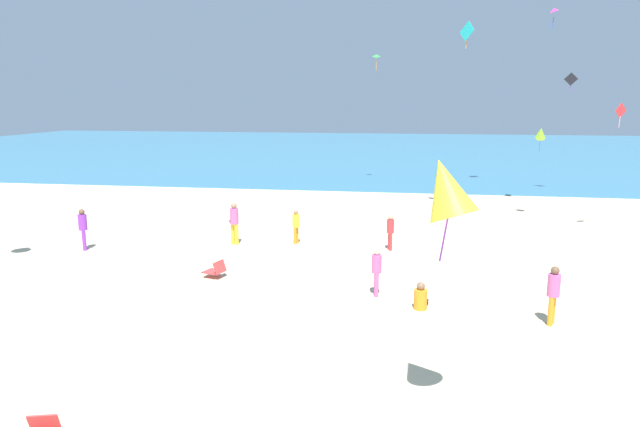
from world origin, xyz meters
name	(u,v)px	position (x,y,z in m)	size (l,w,h in m)	color
ground_plane	(332,270)	(0.00, 10.00, 0.00)	(120.00, 120.00, 0.00)	beige
ocean_water	(386,150)	(0.00, 56.58, 0.03)	(120.00, 60.00, 0.05)	teal
beach_chair_far_right	(216,270)	(-3.71, 8.65, 0.27)	(0.78, 0.72, 0.58)	#D13D3D
person_1	(377,269)	(1.63, 7.73, 0.84)	(0.33, 0.33, 1.46)	#D8599E
person_2	(83,226)	(-9.92, 11.15, 0.94)	(0.45, 0.45, 1.63)	purple
person_3	(553,291)	(6.27, 6.25, 0.91)	(0.42, 0.42, 1.58)	orange
person_4	(421,299)	(2.93, 6.88, 0.29)	(0.47, 0.68, 0.79)	orange
person_5	(234,220)	(-4.38, 12.91, 0.99)	(0.44, 0.44, 1.71)	yellow
person_6	(296,224)	(-1.95, 13.40, 0.81)	(0.35, 0.35, 1.40)	orange
person_8	(390,230)	(1.87, 12.98, 0.81)	(0.35, 0.35, 1.40)	red
kite_teal	(467,31)	(5.26, 22.41, 9.18)	(0.66, 0.86, 1.39)	#1EADAD
kite_black	(571,79)	(11.83, 27.35, 6.91)	(0.75, 0.29, 1.13)	black
kite_yellow	(446,188)	(3.08, 1.06, 4.36)	(1.39, 1.34, 1.88)	yellow
kite_green	(377,56)	(0.20, 30.48, 8.60)	(0.46, 0.38, 1.10)	green
kite_magenta	(553,10)	(9.26, 21.78, 10.03)	(0.47, 0.55, 0.96)	#DB3DA8
kite_red	(621,111)	(11.20, 17.10, 5.29)	(0.55, 0.36, 1.02)	red
kite_lime	(541,133)	(8.70, 19.90, 4.19)	(0.57, 0.77, 1.24)	#99DB33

